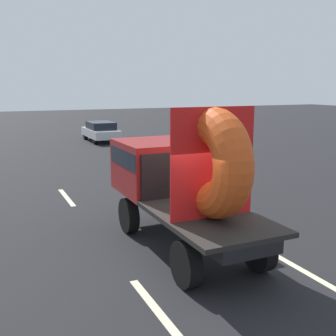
{
  "coord_description": "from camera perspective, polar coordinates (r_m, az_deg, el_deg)",
  "views": [
    {
      "loc": [
        -4.42,
        -7.32,
        3.8
      ],
      "look_at": [
        -0.23,
        1.88,
        1.77
      ],
      "focal_mm": 43.89,
      "sensor_mm": 36.0,
      "label": 1
    }
  ],
  "objects": [
    {
      "name": "lane_dash_left_near",
      "position": [
        7.46,
        -1.46,
        -19.22
      ],
      "size": [
        0.16,
        2.45,
        0.01
      ],
      "primitive_type": "cube",
      "rotation": [
        0.0,
        0.0,
        1.57
      ],
      "color": "beige",
      "rests_on": "ground_plane"
    },
    {
      "name": "lane_dash_left_far",
      "position": [
        14.7,
        -13.91,
        -3.97
      ],
      "size": [
        0.16,
        2.4,
        0.01
      ],
      "primitive_type": "cube",
      "rotation": [
        0.0,
        0.0,
        1.57
      ],
      "color": "beige",
      "rests_on": "ground_plane"
    },
    {
      "name": "flatbed_truck",
      "position": [
        9.82,
        1.39,
        -1.02
      ],
      "size": [
        2.02,
        5.32,
        3.4
      ],
      "color": "black",
      "rests_on": "ground_plane"
    },
    {
      "name": "ground_plane",
      "position": [
        9.36,
        6.21,
        -12.69
      ],
      "size": [
        120.0,
        120.0,
        0.0
      ],
      "primitive_type": "plane",
      "color": "black"
    },
    {
      "name": "distant_sedan",
      "position": [
        29.09,
        -9.32,
        5.12
      ],
      "size": [
        1.79,
        4.17,
        1.36
      ],
      "color": "black",
      "rests_on": "ground_plane"
    },
    {
      "name": "lane_dash_right_near",
      "position": [
        9.3,
        18.12,
        -13.33
      ],
      "size": [
        0.16,
        2.44,
        0.01
      ],
      "primitive_type": "cube",
      "rotation": [
        0.0,
        0.0,
        1.57
      ],
      "color": "beige",
      "rests_on": "ground_plane"
    },
    {
      "name": "lane_dash_right_far",
      "position": [
        15.71,
        -1.76,
        -2.65
      ],
      "size": [
        0.16,
        2.81,
        0.01
      ],
      "primitive_type": "cube",
      "rotation": [
        0.0,
        0.0,
        1.57
      ],
      "color": "beige",
      "rests_on": "ground_plane"
    }
  ]
}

